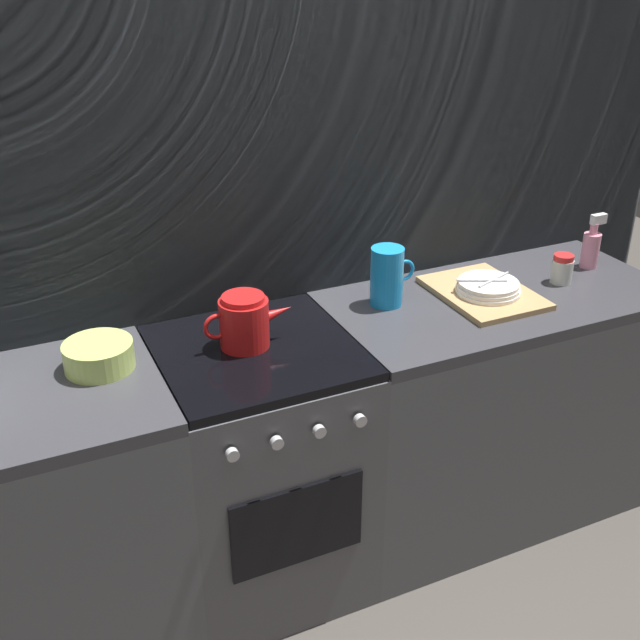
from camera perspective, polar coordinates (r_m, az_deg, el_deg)
ground_plane at (r=2.90m, az=-4.00°, el=-17.81°), size 8.00×8.00×0.00m
back_wall at (r=2.52m, az=-7.57°, el=7.20°), size 3.60×0.05×2.40m
stove_unit at (r=2.60m, az=-4.31°, el=-10.78°), size 0.60×0.63×0.90m
counter_right at (r=2.97m, az=12.18°, el=-6.08°), size 1.20×0.60×0.90m
kettle at (r=2.34m, az=-5.55°, el=-0.11°), size 0.28×0.15×0.17m
mixing_bowl at (r=2.32m, az=-15.88°, el=-2.53°), size 0.20×0.20×0.08m
pitcher at (r=2.59m, az=4.94°, el=3.20°), size 0.16×0.11×0.20m
dish_pile at (r=2.73m, az=11.99°, el=2.15°), size 0.30×0.40×0.07m
spice_jar at (r=2.90m, az=17.29°, el=3.59°), size 0.08×0.08×0.10m
spray_bottle at (r=3.05m, az=19.22°, el=5.09°), size 0.08×0.06×0.20m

